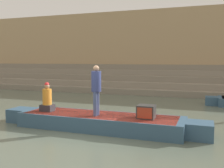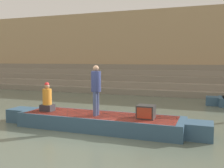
{
  "view_description": "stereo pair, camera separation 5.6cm",
  "coord_description": "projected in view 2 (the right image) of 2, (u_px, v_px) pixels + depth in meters",
  "views": [
    {
      "loc": [
        3.47,
        -7.17,
        2.27
      ],
      "look_at": [
        0.19,
        1.82,
        1.38
      ],
      "focal_mm": 42.0,
      "sensor_mm": 36.0,
      "label": 1
    },
    {
      "loc": [
        3.52,
        -7.15,
        2.27
      ],
      "look_at": [
        0.19,
        1.82,
        1.38
      ],
      "focal_mm": 42.0,
      "sensor_mm": 36.0,
      "label": 2
    }
  ],
  "objects": [
    {
      "name": "tv_set",
      "position": [
        146.0,
        112.0,
        7.99
      ],
      "size": [
        0.53,
        0.48,
        0.41
      ],
      "rotation": [
        0.0,
        0.0,
        0.0
      ],
      "color": "#2D2D2D",
      "rests_on": "rowboat_main"
    },
    {
      "name": "ground_plane",
      "position": [
        86.0,
        133.0,
        8.11
      ],
      "size": [
        120.0,
        120.0,
        0.0
      ],
      "primitive_type": "plane",
      "color": "#566051"
    },
    {
      "name": "person_rowing",
      "position": [
        47.0,
        99.0,
        9.12
      ],
      "size": [
        0.44,
        0.34,
        1.01
      ],
      "rotation": [
        0.0,
        0.0,
        0.11
      ],
      "color": "#28282D",
      "rests_on": "rowboat_main"
    },
    {
      "name": "ghat_steps",
      "position": [
        155.0,
        82.0,
        18.4
      ],
      "size": [
        36.0,
        3.58,
        1.91
      ],
      "color": "gray",
      "rests_on": "ground"
    },
    {
      "name": "person_standing",
      "position": [
        96.0,
        87.0,
        8.34
      ],
      "size": [
        0.31,
        0.31,
        1.61
      ],
      "rotation": [
        0.0,
        0.0,
        -0.24
      ],
      "color": "#3D4C75",
      "rests_on": "rowboat_main"
    },
    {
      "name": "back_wall",
      "position": [
        161.0,
        50.0,
        19.96
      ],
      "size": [
        34.2,
        1.28,
        6.01
      ],
      "color": "tan",
      "rests_on": "ground"
    },
    {
      "name": "rowboat_main",
      "position": [
        99.0,
        121.0,
        8.59
      ],
      "size": [
        7.01,
        1.54,
        0.48
      ],
      "rotation": [
        0.0,
        0.0,
        0.03
      ],
      "color": "#33516B",
      "rests_on": "ground"
    }
  ]
}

